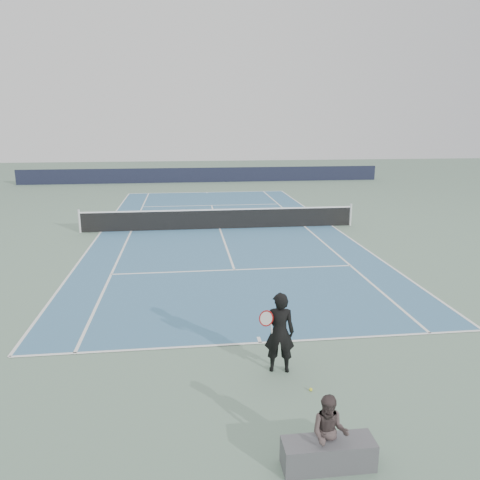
{
  "coord_description": "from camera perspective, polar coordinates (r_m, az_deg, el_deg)",
  "views": [
    {
      "loc": [
        -1.64,
        -21.55,
        4.92
      ],
      "look_at": [
        0.18,
        -6.56,
        1.1
      ],
      "focal_mm": 35.0,
      "sensor_mm": 36.0,
      "label": 1
    }
  ],
  "objects": [
    {
      "name": "ground",
      "position": [
        22.17,
        -2.49,
        1.36
      ],
      "size": [
        80.0,
        80.0,
        0.0
      ],
      "primitive_type": "plane",
      "color": "slate"
    },
    {
      "name": "court_surface",
      "position": [
        22.17,
        -2.49,
        1.37
      ],
      "size": [
        10.97,
        23.77,
        0.01
      ],
      "primitive_type": "cube",
      "color": "#3B6A8D",
      "rests_on": "ground"
    },
    {
      "name": "tennis_net",
      "position": [
        22.06,
        -2.5,
        2.64
      ],
      "size": [
        12.9,
        0.1,
        1.07
      ],
      "color": "silver",
      "rests_on": "ground"
    },
    {
      "name": "windscreen_far",
      "position": [
        39.71,
        -4.53,
        7.91
      ],
      "size": [
        30.0,
        0.25,
        1.2
      ],
      "primitive_type": "cube",
      "color": "black",
      "rests_on": "ground"
    },
    {
      "name": "tennis_player",
      "position": [
        9.55,
        4.81,
        -11.14
      ],
      "size": [
        0.8,
        0.55,
        1.69
      ],
      "color": "black",
      "rests_on": "ground"
    },
    {
      "name": "tennis_ball",
      "position": [
        9.34,
        8.63,
        -17.57
      ],
      "size": [
        0.06,
        0.06,
        0.06
      ],
      "primitive_type": "sphere",
      "color": "yellow",
      "rests_on": "ground"
    },
    {
      "name": "spectator_bench",
      "position": [
        7.5,
        10.77,
        -23.12
      ],
      "size": [
        1.42,
        0.9,
        1.16
      ],
      "color": "#4D4C51",
      "rests_on": "ground"
    }
  ]
}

